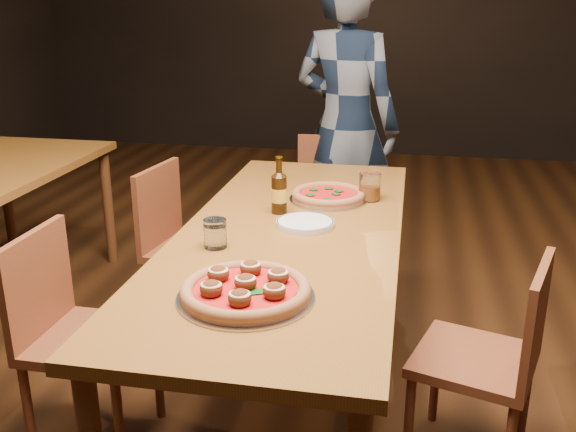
% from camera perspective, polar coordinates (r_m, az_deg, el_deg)
% --- Properties ---
extents(ground, '(9.00, 9.00, 0.00)m').
position_cam_1_polar(ground, '(2.71, 0.21, -16.28)').
color(ground, black).
extents(table_main, '(0.80, 2.00, 0.75)m').
position_cam_1_polar(table_main, '(2.39, 0.23, -2.84)').
color(table_main, brown).
rests_on(table_main, ground).
extents(chair_main_nw, '(0.40, 0.40, 0.84)m').
position_cam_1_polar(chair_main_nw, '(2.41, -17.13, -10.30)').
color(chair_main_nw, '#5B2B18').
rests_on(chair_main_nw, ground).
extents(chair_main_sw, '(0.45, 0.45, 0.85)m').
position_cam_1_polar(chair_main_sw, '(3.10, -8.27, -2.85)').
color(chair_main_sw, '#5B2B18').
rests_on(chair_main_sw, ground).
extents(chair_main_e, '(0.47, 0.47, 0.81)m').
position_cam_1_polar(chair_main_e, '(2.30, 16.22, -12.02)').
color(chair_main_e, '#5B2B18').
rests_on(chair_main_e, ground).
extents(chair_end, '(0.42, 0.42, 0.86)m').
position_cam_1_polar(chair_end, '(3.56, 3.71, 0.35)').
color(chair_end, '#5B2B18').
rests_on(chair_end, ground).
extents(pizza_meatball, '(0.39, 0.39, 0.07)m').
position_cam_1_polar(pizza_meatball, '(1.83, -3.79, -6.55)').
color(pizza_meatball, '#B7B7BF').
rests_on(pizza_meatball, table_main).
extents(pizza_margherita, '(0.33, 0.33, 0.04)m').
position_cam_1_polar(pizza_margherita, '(2.70, 3.61, 1.85)').
color(pizza_margherita, '#B7B7BF').
rests_on(pizza_margherita, table_main).
extents(plate_stack, '(0.22, 0.22, 0.02)m').
position_cam_1_polar(plate_stack, '(2.39, 1.53, -0.66)').
color(plate_stack, white).
rests_on(plate_stack, table_main).
extents(beer_bottle, '(0.06, 0.06, 0.22)m').
position_cam_1_polar(beer_bottle, '(2.52, -0.79, 2.02)').
color(beer_bottle, black).
rests_on(beer_bottle, table_main).
extents(water_glass, '(0.08, 0.08, 0.10)m').
position_cam_1_polar(water_glass, '(2.20, -6.49, -1.54)').
color(water_glass, white).
rests_on(water_glass, table_main).
extents(amber_glass, '(0.09, 0.09, 0.11)m').
position_cam_1_polar(amber_glass, '(2.71, 7.27, 2.59)').
color(amber_glass, '#A65312').
rests_on(amber_glass, table_main).
extents(diner, '(0.75, 0.63, 1.74)m').
position_cam_1_polar(diner, '(3.66, 5.16, 7.95)').
color(diner, black).
rests_on(diner, ground).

